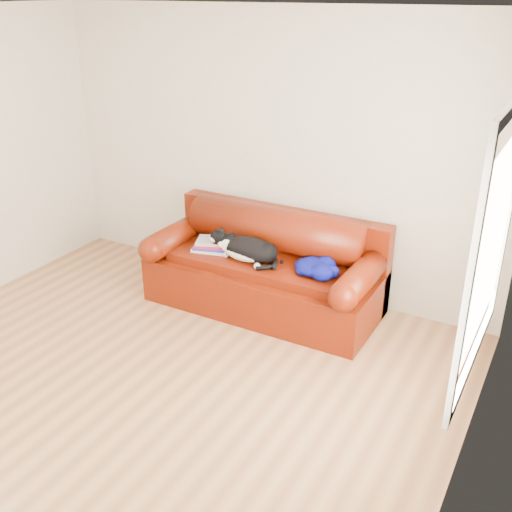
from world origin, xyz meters
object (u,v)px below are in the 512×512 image
(sofa_base, at_px, (264,283))
(blanket, at_px, (316,267))
(cat, at_px, (248,250))
(book_stack, at_px, (213,245))

(sofa_base, bearing_deg, blanket, -7.27)
(cat, height_order, blanket, cat)
(book_stack, height_order, cat, cat)
(cat, bearing_deg, book_stack, 174.85)
(book_stack, bearing_deg, sofa_base, 8.81)
(sofa_base, height_order, book_stack, book_stack)
(sofa_base, distance_m, blanket, 0.63)
(sofa_base, bearing_deg, book_stack, -171.19)
(blanket, bearing_deg, sofa_base, 172.73)
(sofa_base, xyz_separation_m, book_stack, (-0.50, -0.08, 0.31))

